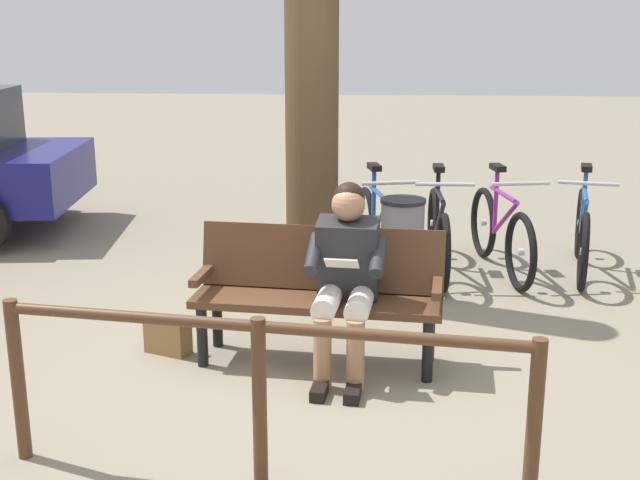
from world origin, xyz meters
name	(u,v)px	position (x,y,z in m)	size (l,w,h in m)	color
ground_plane	(314,369)	(0.00, 0.00, 0.00)	(40.00, 40.00, 0.00)	gray
bench	(319,285)	(-0.02, -0.19, 0.51)	(1.64, 0.64, 0.87)	#51331E
person_reading	(346,271)	(-0.20, -0.01, 0.66)	(0.52, 0.79, 1.20)	#262628
handbag	(168,336)	(1.00, -0.21, 0.12)	(0.30, 0.14, 0.24)	olive
tree_trunk	(312,70)	(0.13, -1.57, 1.79)	(0.42, 0.42, 3.58)	#4C3823
litter_bin	(402,250)	(-0.59, -1.40, 0.41)	(0.36, 0.36, 0.83)	slate
bicycle_red	(582,233)	(-2.20, -2.24, 0.36)	(0.53, 1.66, 0.94)	black
bicycle_purple	(501,233)	(-1.48, -2.20, 0.36)	(0.48, 1.67, 0.94)	black
bicycle_orange	(438,234)	(-0.93, -2.14, 0.36)	(0.48, 1.68, 0.94)	black
bicycle_silver	(378,232)	(-0.41, -2.16, 0.36)	(0.55, 1.65, 0.94)	black
railing_fence	(259,374)	(0.16, 1.35, 0.57)	(2.55, 0.41, 0.85)	#51331E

